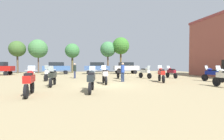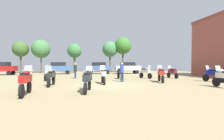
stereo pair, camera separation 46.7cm
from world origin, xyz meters
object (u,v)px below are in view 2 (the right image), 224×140
at_px(motorcycle_1, 50,73).
at_px(car_2, 1,67).
at_px(motorcycle_2, 120,72).
at_px(person_2, 75,70).
at_px(car_3, 99,67).
at_px(tree_5, 21,49).
at_px(motorcycle_7, 26,81).
at_px(motorcycle_11, 172,72).
at_px(person_1, 122,71).
at_px(car_4, 58,67).
at_px(tree_6, 41,49).
at_px(motorcycle_12, 161,74).
at_px(tree_3, 110,49).
at_px(motorcycle_9, 88,79).
at_px(car_1, 128,67).
at_px(motorcycle_8, 146,72).
at_px(motorcycle_4, 51,76).
at_px(tree_4, 123,46).
at_px(motorcycle_13, 103,75).
at_px(motorcycle_6, 214,74).
at_px(tree_2, 75,51).

distance_m(motorcycle_1, car_2, 13.77).
bearing_deg(motorcycle_2, person_2, -23.35).
distance_m(car_3, tree_5, 15.12).
height_order(motorcycle_7, car_3, car_3).
relative_size(motorcycle_11, person_1, 1.21).
bearing_deg(car_4, tree_6, 33.04).
bearing_deg(person_2, tree_5, -119.35).
height_order(motorcycle_7, person_2, person_2).
bearing_deg(person_2, motorcycle_12, 76.14).
bearing_deg(motorcycle_11, tree_3, 103.94).
distance_m(motorcycle_1, motorcycle_9, 8.43).
bearing_deg(car_1, motorcycle_11, -163.65).
bearing_deg(car_4, car_2, 89.50).
distance_m(motorcycle_8, motorcycle_11, 3.25).
distance_m(tree_3, tree_6, 13.27).
height_order(motorcycle_1, car_1, car_1).
xyz_separation_m(motorcycle_4, motorcycle_12, (9.19, 0.88, 0.01)).
bearing_deg(person_1, tree_6, 110.40).
bearing_deg(car_1, car_3, 83.70).
bearing_deg(motorcycle_7, tree_3, 65.64).
distance_m(car_4, person_1, 15.88).
height_order(motorcycle_4, tree_3, tree_3).
relative_size(car_1, tree_5, 0.74).
bearing_deg(tree_4, motorcycle_13, -109.08).
bearing_deg(motorcycle_12, motorcycle_8, 102.63).
height_order(motorcycle_4, tree_6, tree_6).
height_order(motorcycle_8, motorcycle_12, motorcycle_12).
bearing_deg(tree_6, person_2, -63.44).
xyz_separation_m(car_3, tree_6, (-10.51, 4.72, 3.39)).
bearing_deg(motorcycle_6, motorcycle_12, 159.76).
bearing_deg(motorcycle_12, car_3, 121.24).
xyz_separation_m(motorcycle_6, motorcycle_7, (-14.61, -3.81, 0.01)).
distance_m(motorcycle_13, tree_5, 23.70).
bearing_deg(car_2, motorcycle_1, -137.08).
height_order(motorcycle_9, motorcycle_12, motorcycle_12).
distance_m(motorcycle_11, car_3, 13.09).
relative_size(car_2, tree_3, 0.69).
bearing_deg(tree_4, motorcycle_11, -81.66).
height_order(motorcycle_9, motorcycle_11, motorcycle_9).
relative_size(person_1, tree_4, 0.25).
relative_size(motorcycle_4, person_1, 1.29).
distance_m(motorcycle_11, tree_2, 19.60).
bearing_deg(tree_2, motorcycle_2, -70.10).
relative_size(motorcycle_2, motorcycle_12, 1.00).
height_order(motorcycle_6, tree_3, tree_3).
xyz_separation_m(motorcycle_11, tree_6, (-17.98, 15.45, 3.85)).
bearing_deg(car_4, motorcycle_12, -151.56).
bearing_deg(motorcycle_6, motorcycle_13, 165.85).
xyz_separation_m(car_1, tree_3, (-2.19, 5.41, 3.53)).
distance_m(motorcycle_9, car_1, 19.59).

